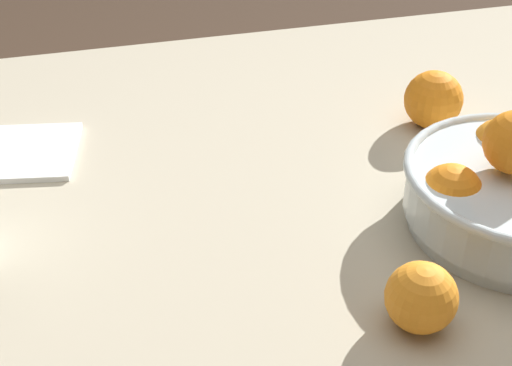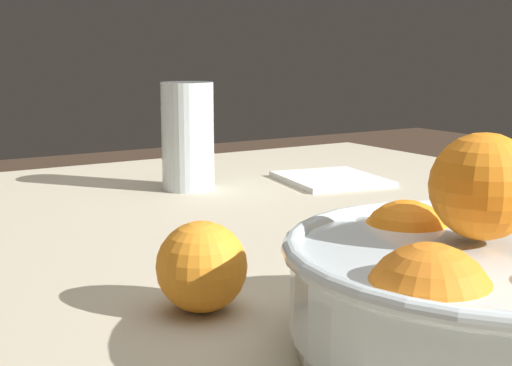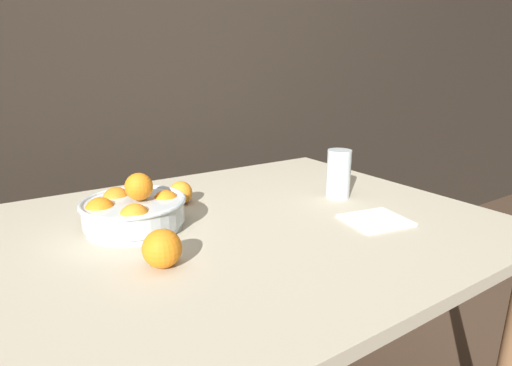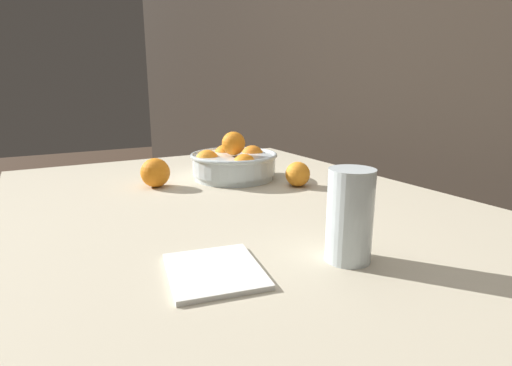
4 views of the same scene
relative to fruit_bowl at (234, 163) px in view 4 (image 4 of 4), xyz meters
The scene contains 7 objects.
back_wall 0.93m from the fruit_bowl, 73.28° to the left, with size 8.00×0.05×2.60m, color #2D261E.
dining_table 0.28m from the fruit_bowl, 25.88° to the right, with size 1.38×1.04×0.76m.
fruit_bowl is the anchor object (origin of this frame).
juice_glass 0.63m from the fruit_bowl, ahead, with size 0.07×0.07×0.15m.
orange_loose_near_bowl 0.24m from the fruit_bowl, 92.81° to the right, with size 0.08×0.08×0.08m, color orange.
orange_loose_front 0.21m from the fruit_bowl, 33.00° to the left, with size 0.07×0.07×0.07m, color orange.
napkin 0.64m from the fruit_bowl, 28.81° to the right, with size 0.16×0.14×0.01m, color white.
Camera 4 is at (0.85, -0.42, 1.04)m, focal length 28.00 mm.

